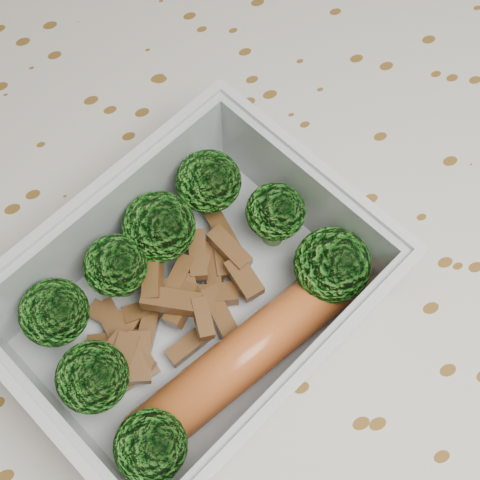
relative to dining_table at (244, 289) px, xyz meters
name	(u,v)px	position (x,y,z in m)	size (l,w,h in m)	color
ground_plane	(242,427)	(0.00, 0.00, -0.67)	(4.00, 4.00, 0.00)	olive
dining_table	(244,289)	(0.00, 0.00, 0.00)	(1.40, 0.90, 0.75)	brown
tablecloth	(245,263)	(0.00, 0.00, 0.05)	(1.46, 0.96, 0.19)	silver
lunch_container	(194,306)	(-0.04, -0.03, 0.11)	(0.22, 0.20, 0.06)	silver
broccoli_florets	(182,280)	(-0.05, -0.02, 0.12)	(0.18, 0.16, 0.05)	#608C3F
meat_pile	(174,303)	(-0.05, -0.03, 0.11)	(0.10, 0.08, 0.03)	brown
sausage	(251,351)	(-0.03, -0.07, 0.11)	(0.16, 0.06, 0.03)	#C75C27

